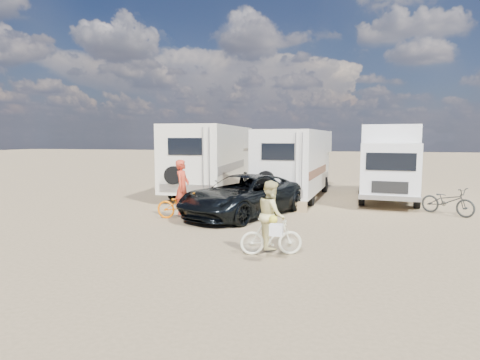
% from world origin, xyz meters
% --- Properties ---
extents(ground, '(140.00, 140.00, 0.00)m').
position_xyz_m(ground, '(0.00, 0.00, 0.00)').
color(ground, '#937B58').
rests_on(ground, ground).
extents(rv_main, '(2.96, 7.27, 3.07)m').
position_xyz_m(rv_main, '(-0.37, 6.98, 1.53)').
color(rv_main, white).
rests_on(rv_main, ground).
extents(rv_left, '(3.08, 8.62, 3.30)m').
position_xyz_m(rv_left, '(-4.64, 7.66, 1.65)').
color(rv_left, silver).
rests_on(rv_left, ground).
extents(box_truck, '(2.97, 6.77, 3.29)m').
position_xyz_m(box_truck, '(3.72, 7.18, 1.65)').
color(box_truck, silver).
rests_on(box_truck, ground).
extents(dark_suv, '(4.34, 5.73, 1.44)m').
position_xyz_m(dark_suv, '(-1.69, 2.09, 0.72)').
color(dark_suv, black).
rests_on(dark_suv, ground).
extents(bike_man, '(1.84, 0.67, 0.96)m').
position_xyz_m(bike_man, '(-3.54, 0.98, 0.48)').
color(bike_man, orange).
rests_on(bike_man, ground).
extents(bike_woman, '(1.52, 0.82, 0.88)m').
position_xyz_m(bike_woman, '(0.06, -2.43, 0.44)').
color(bike_woman, beige).
rests_on(bike_woman, ground).
extents(rider_man, '(0.45, 0.68, 1.84)m').
position_xyz_m(rider_man, '(-3.54, 0.98, 0.92)').
color(rider_man, red).
rests_on(rider_man, ground).
extents(rider_woman, '(0.80, 0.91, 1.59)m').
position_xyz_m(rider_woman, '(0.06, -2.43, 0.79)').
color(rider_woman, '#DBCE83').
rests_on(rider_woman, ground).
extents(bike_parked, '(1.89, 1.73, 1.00)m').
position_xyz_m(bike_parked, '(5.35, 3.97, 0.50)').
color(bike_parked, '#232624').
rests_on(bike_parked, ground).
extents(cooler, '(0.60, 0.48, 0.43)m').
position_xyz_m(cooler, '(-1.04, 3.94, 0.22)').
color(cooler, teal).
rests_on(cooler, ground).
extents(crate, '(0.52, 0.52, 0.39)m').
position_xyz_m(crate, '(0.20, 3.39, 0.19)').
color(crate, olive).
rests_on(crate, ground).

